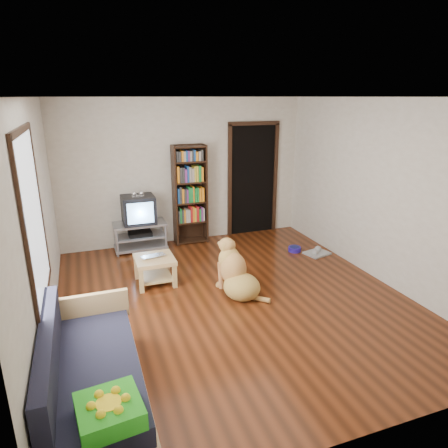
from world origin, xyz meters
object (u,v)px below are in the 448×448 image
object	(u,v)px
grey_rag	(317,253)
coffee_table	(155,265)
laptop	(155,257)
crt_tv	(138,209)
dog_bowl	(295,249)
sofa	(90,379)
green_cushion	(109,411)
tv_stand	(140,235)
dog	(236,274)
bookshelf	(190,190)

from	to	relation	value
grey_rag	coffee_table	size ratio (longest dim) A/B	0.73
laptop	crt_tv	world-z (taller)	crt_tv
laptop	crt_tv	xyz separation A→B (m)	(0.00, 1.48, 0.33)
crt_tv	coffee_table	world-z (taller)	crt_tv
dog_bowl	sofa	size ratio (longest dim) A/B	0.12
green_cushion	tv_stand	xyz separation A→B (m)	(0.85, 4.34, -0.22)
laptop	dog_bowl	xyz separation A→B (m)	(2.54, 0.45, -0.37)
green_cushion	dog	bearing A→B (deg)	43.66
dog_bowl	tv_stand	xyz separation A→B (m)	(-2.54, 1.01, 0.23)
laptop	dog	world-z (taller)	dog
green_cushion	laptop	xyz separation A→B (m)	(0.85, 2.89, -0.08)
coffee_table	dog	bearing A→B (deg)	-34.96
tv_stand	bookshelf	distance (m)	1.20
tv_stand	sofa	distance (m)	3.76
grey_rag	green_cushion	bearing A→B (deg)	-140.08
sofa	laptop	bearing A→B (deg)	65.97
tv_stand	coffee_table	bearing A→B (deg)	-90.14
green_cushion	bookshelf	xyz separation A→B (m)	(1.80, 4.43, 0.51)
grey_rag	sofa	size ratio (longest dim) A/B	0.22
green_cushion	dog	size ratio (longest dim) A/B	0.50
green_cushion	tv_stand	size ratio (longest dim) A/B	0.48
grey_rag	sofa	distance (m)	4.50
grey_rag	sofa	world-z (taller)	sofa
green_cushion	grey_rag	world-z (taller)	green_cushion
dog	crt_tv	bearing A→B (deg)	114.75
grey_rag	bookshelf	size ratio (longest dim) A/B	0.22
green_cushion	laptop	bearing A→B (deg)	66.82
laptop	coffee_table	distance (m)	0.14
green_cushion	crt_tv	bearing A→B (deg)	72.14
dog_bowl	crt_tv	distance (m)	2.83
sofa	green_cushion	bearing A→B (deg)	-80.10
tv_stand	crt_tv	distance (m)	0.47
grey_rag	tv_stand	distance (m)	3.11
dog_bowl	dog	bearing A→B (deg)	-144.45
dog_bowl	dog	xyz separation A→B (m)	(-1.55, -1.11, 0.24)
sofa	dog	bearing A→B (deg)	37.73
laptop	sofa	distance (m)	2.39
crt_tv	laptop	bearing A→B (deg)	-90.13
grey_rag	crt_tv	size ratio (longest dim) A/B	0.69
green_cushion	sofa	xyz separation A→B (m)	(-0.12, 0.71, -0.23)
laptop	bookshelf	size ratio (longest dim) A/B	0.19
bookshelf	coffee_table	bearing A→B (deg)	-122.14
laptop	dog_bowl	bearing A→B (deg)	-1.28
green_cushion	tv_stand	distance (m)	4.43
dog_bowl	sofa	bearing A→B (deg)	-143.22
bookshelf	sofa	bearing A→B (deg)	-117.32
green_cushion	coffee_table	xyz separation A→B (m)	(0.85, 2.92, -0.21)
crt_tv	sofa	world-z (taller)	crt_tv
grey_rag	coffee_table	bearing A→B (deg)	-176.64
dog_bowl	tv_stand	bearing A→B (deg)	158.34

